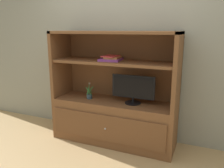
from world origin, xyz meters
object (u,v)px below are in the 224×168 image
media_console (114,109)px  tv_monitor (133,89)px  potted_plant (89,95)px  magazine_stack (111,58)px

media_console → tv_monitor: (0.28, -0.01, 0.33)m
tv_monitor → potted_plant: (-0.64, -0.04, -0.16)m
media_console → tv_monitor: size_ratio=2.96×
potted_plant → magazine_stack: (0.32, 0.05, 0.54)m
media_console → magazine_stack: size_ratio=5.22×
tv_monitor → magazine_stack: size_ratio=1.76×
media_console → magazine_stack: media_console is taller
tv_monitor → potted_plant: 0.66m
media_console → potted_plant: 0.40m
tv_monitor → potted_plant: size_ratio=2.42×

